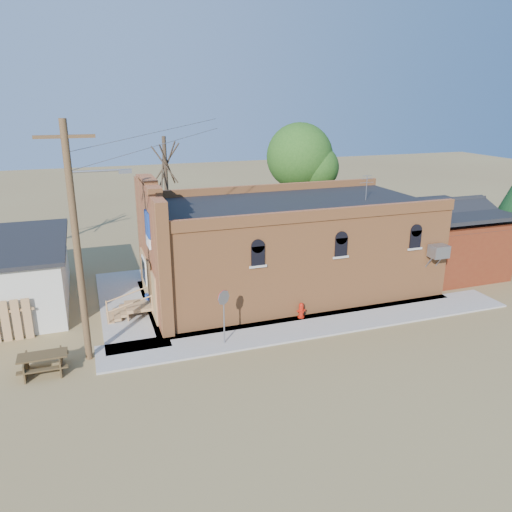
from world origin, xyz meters
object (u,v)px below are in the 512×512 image
object	(u,v)px
utility_pole	(78,240)
stop_sign	(224,303)
trash_barrel	(150,301)
fire_hydrant	(301,310)
picnic_table	(43,361)
brick_bar	(283,247)

from	to	relation	value
utility_pole	stop_sign	distance (m)	6.01
utility_pole	trash_barrel	distance (m)	6.49
fire_hydrant	picnic_table	bearing A→B (deg)	178.27
picnic_table	utility_pole	bearing A→B (deg)	18.19
trash_barrel	picnic_table	size ratio (longest dim) A/B	0.42
stop_sign	trash_barrel	xyz separation A→B (m)	(-2.37, 4.53, -1.41)
trash_barrel	brick_bar	bearing A→B (deg)	3.15
stop_sign	picnic_table	bearing A→B (deg)	172.34
fire_hydrant	stop_sign	size ratio (longest dim) A/B	0.31
stop_sign	picnic_table	size ratio (longest dim) A/B	1.34
trash_barrel	picnic_table	bearing A→B (deg)	-135.30
fire_hydrant	picnic_table	xyz separation A→B (m)	(-10.83, -1.13, 0.04)
utility_pole	stop_sign	bearing A→B (deg)	-6.76
brick_bar	utility_pole	distance (m)	10.96
utility_pole	stop_sign	size ratio (longest dim) A/B	3.90
utility_pole	fire_hydrant	bearing A→B (deg)	3.72
fire_hydrant	picnic_table	world-z (taller)	fire_hydrant
picnic_table	fire_hydrant	bearing A→B (deg)	6.20
brick_bar	picnic_table	world-z (taller)	brick_bar
stop_sign	picnic_table	world-z (taller)	stop_sign
brick_bar	utility_pole	xyz separation A→B (m)	(-9.79, -4.29, 2.43)
brick_bar	picnic_table	xyz separation A→B (m)	(-11.44, -4.83, -1.87)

